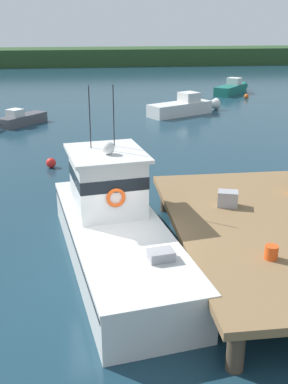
{
  "coord_description": "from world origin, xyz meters",
  "views": [
    {
      "loc": [
        -0.5,
        -11.22,
        6.55
      ],
      "look_at": [
        1.2,
        2.4,
        1.4
      ],
      "focal_mm": 43.28,
      "sensor_mm": 36.0,
      "label": 1
    }
  ],
  "objects_px": {
    "moored_boat_mid_harbor": "(232,88)",
    "mooring_buoy_outer": "(246,96)",
    "mooring_buoy_inshore": "(51,163)",
    "crate_single_far": "(228,199)",
    "moored_boat_off_the_point": "(19,120)",
    "main_fishing_boat": "(113,224)",
    "moored_boat_far_right": "(184,107)",
    "bait_bucket": "(271,252)"
  },
  "relations": [
    {
      "from": "moored_boat_mid_harbor",
      "to": "mooring_buoy_outer",
      "type": "height_order",
      "value": "moored_boat_mid_harbor"
    },
    {
      "from": "mooring_buoy_outer",
      "to": "mooring_buoy_inshore",
      "type": "height_order",
      "value": "mooring_buoy_inshore"
    },
    {
      "from": "crate_single_far",
      "to": "mooring_buoy_outer",
      "type": "height_order",
      "value": "crate_single_far"
    },
    {
      "from": "moored_boat_off_the_point",
      "to": "main_fishing_boat",
      "type": "bearing_deg",
      "value": -74.89
    },
    {
      "from": "moored_boat_off_the_point",
      "to": "mooring_buoy_inshore",
      "type": "distance_m",
      "value": 9.93
    },
    {
      "from": "main_fishing_boat",
      "to": "moored_boat_far_right",
      "type": "height_order",
      "value": "main_fishing_boat"
    },
    {
      "from": "bait_bucket",
      "to": "mooring_buoy_inshore",
      "type": "bearing_deg",
      "value": 116.72
    },
    {
      "from": "moored_boat_far_right",
      "to": "moored_boat_off_the_point",
      "type": "height_order",
      "value": "moored_boat_far_right"
    },
    {
      "from": "bait_bucket",
      "to": "main_fishing_boat",
      "type": "bearing_deg",
      "value": 141.18
    },
    {
      "from": "bait_bucket",
      "to": "moored_boat_far_right",
      "type": "relative_size",
      "value": 0.06
    },
    {
      "from": "crate_single_far",
      "to": "bait_bucket",
      "type": "relative_size",
      "value": 1.76
    },
    {
      "from": "bait_bucket",
      "to": "moored_boat_mid_harbor",
      "type": "relative_size",
      "value": 0.07
    },
    {
      "from": "crate_single_far",
      "to": "moored_boat_off_the_point",
      "type": "distance_m",
      "value": 20.0
    },
    {
      "from": "main_fishing_boat",
      "to": "bait_bucket",
      "type": "bearing_deg",
      "value": -38.82
    },
    {
      "from": "moored_boat_mid_harbor",
      "to": "mooring_buoy_inshore",
      "type": "height_order",
      "value": "moored_boat_mid_harbor"
    },
    {
      "from": "crate_single_far",
      "to": "moored_boat_mid_harbor",
      "type": "height_order",
      "value": "crate_single_far"
    },
    {
      "from": "moored_boat_mid_harbor",
      "to": "mooring_buoy_inshore",
      "type": "bearing_deg",
      "value": -125.87
    },
    {
      "from": "main_fishing_boat",
      "to": "moored_boat_far_right",
      "type": "distance_m",
      "value": 21.85
    },
    {
      "from": "crate_single_far",
      "to": "moored_boat_mid_harbor",
      "type": "relative_size",
      "value": 0.12
    },
    {
      "from": "mooring_buoy_inshore",
      "to": "moored_boat_far_right",
      "type": "bearing_deg",
      "value": 53.43
    },
    {
      "from": "moored_boat_far_right",
      "to": "mooring_buoy_inshore",
      "type": "xyz_separation_m",
      "value": [
        -8.85,
        -11.92,
        -0.3
      ]
    },
    {
      "from": "bait_bucket",
      "to": "moored_boat_off_the_point",
      "type": "bearing_deg",
      "value": 111.86
    },
    {
      "from": "crate_single_far",
      "to": "mooring_buoy_inshore",
      "type": "bearing_deg",
      "value": 124.79
    },
    {
      "from": "mooring_buoy_outer",
      "to": "mooring_buoy_inshore",
      "type": "xyz_separation_m",
      "value": [
        -15.7,
        -18.19,
        0.02
      ]
    },
    {
      "from": "main_fishing_boat",
      "to": "mooring_buoy_inshore",
      "type": "distance_m",
      "value": 9.28
    },
    {
      "from": "moored_boat_mid_harbor",
      "to": "mooring_buoy_inshore",
      "type": "relative_size",
      "value": 10.72
    },
    {
      "from": "mooring_buoy_outer",
      "to": "mooring_buoy_inshore",
      "type": "bearing_deg",
      "value": -130.79
    },
    {
      "from": "mooring_buoy_outer",
      "to": "crate_single_far",
      "type": "bearing_deg",
      "value": -110.18
    },
    {
      "from": "bait_bucket",
      "to": "mooring_buoy_inshore",
      "type": "xyz_separation_m",
      "value": [
        -5.95,
        11.82,
        -1.14
      ]
    },
    {
      "from": "crate_single_far",
      "to": "bait_bucket",
      "type": "height_order",
      "value": "crate_single_far"
    },
    {
      "from": "crate_single_far",
      "to": "bait_bucket",
      "type": "bearing_deg",
      "value": -88.97
    },
    {
      "from": "moored_boat_off_the_point",
      "to": "mooring_buoy_inshore",
      "type": "relative_size",
      "value": 8.51
    },
    {
      "from": "moored_boat_mid_harbor",
      "to": "mooring_buoy_outer",
      "type": "xyz_separation_m",
      "value": [
        0.37,
        -3.01,
        -0.28
      ]
    },
    {
      "from": "crate_single_far",
      "to": "moored_boat_off_the_point",
      "type": "height_order",
      "value": "crate_single_far"
    },
    {
      "from": "moored_boat_far_right",
      "to": "mooring_buoy_outer",
      "type": "distance_m",
      "value": 9.29
    },
    {
      "from": "crate_single_far",
      "to": "moored_boat_far_right",
      "type": "bearing_deg",
      "value": 81.76
    },
    {
      "from": "bait_bucket",
      "to": "moored_boat_far_right",
      "type": "height_order",
      "value": "moored_boat_far_right"
    },
    {
      "from": "main_fishing_boat",
      "to": "moored_boat_off_the_point",
      "type": "height_order",
      "value": "main_fishing_boat"
    },
    {
      "from": "main_fishing_boat",
      "to": "mooring_buoy_outer",
      "type": "height_order",
      "value": "main_fishing_boat"
    },
    {
      "from": "main_fishing_boat",
      "to": "bait_bucket",
      "type": "height_order",
      "value": "main_fishing_boat"
    },
    {
      "from": "bait_bucket",
      "to": "moored_boat_off_the_point",
      "type": "xyz_separation_m",
      "value": [
        -8.59,
        21.4,
        -0.99
      ]
    },
    {
      "from": "moored_boat_far_right",
      "to": "mooring_buoy_inshore",
      "type": "height_order",
      "value": "moored_boat_far_right"
    }
  ]
}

